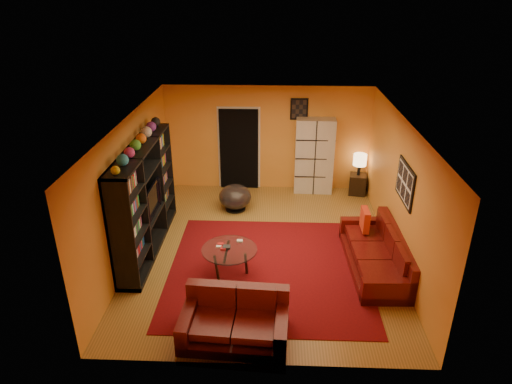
{
  "coord_description": "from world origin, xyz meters",
  "views": [
    {
      "loc": [
        0.16,
        -7.72,
        4.83
      ],
      "look_at": [
        -0.16,
        0.1,
        1.19
      ],
      "focal_mm": 32.0,
      "sensor_mm": 36.0,
      "label": 1
    }
  ],
  "objects_px": {
    "coffee_table": "(229,251)",
    "table_lamp": "(360,160)",
    "sofa": "(380,254)",
    "tv": "(148,200)",
    "side_table": "(357,184)",
    "bowl_chair": "(235,197)",
    "entertainment_unit": "(145,199)",
    "storage_cabinet": "(314,156)",
    "loveseat": "(235,319)"
  },
  "relations": [
    {
      "from": "storage_cabinet",
      "to": "bowl_chair",
      "type": "bearing_deg",
      "value": -147.06
    },
    {
      "from": "entertainment_unit",
      "to": "bowl_chair",
      "type": "relative_size",
      "value": 4.03
    },
    {
      "from": "entertainment_unit",
      "to": "coffee_table",
      "type": "xyz_separation_m",
      "value": [
        1.68,
        -0.84,
        -0.6
      ]
    },
    {
      "from": "table_lamp",
      "to": "sofa",
      "type": "bearing_deg",
      "value": -91.96
    },
    {
      "from": "coffee_table",
      "to": "side_table",
      "type": "distance_m",
      "value": 4.54
    },
    {
      "from": "tv",
      "to": "bowl_chair",
      "type": "xyz_separation_m",
      "value": [
        1.52,
        1.65,
        -0.69
      ]
    },
    {
      "from": "entertainment_unit",
      "to": "side_table",
      "type": "relative_size",
      "value": 6.0
    },
    {
      "from": "storage_cabinet",
      "to": "table_lamp",
      "type": "xyz_separation_m",
      "value": [
        1.09,
        -0.11,
        -0.05
      ]
    },
    {
      "from": "table_lamp",
      "to": "bowl_chair",
      "type": "bearing_deg",
      "value": -161.21
    },
    {
      "from": "entertainment_unit",
      "to": "coffee_table",
      "type": "relative_size",
      "value": 3.03
    },
    {
      "from": "tv",
      "to": "sofa",
      "type": "distance_m",
      "value": 4.46
    },
    {
      "from": "tv",
      "to": "table_lamp",
      "type": "distance_m",
      "value": 5.21
    },
    {
      "from": "coffee_table",
      "to": "table_lamp",
      "type": "bearing_deg",
      "value": 51.14
    },
    {
      "from": "tv",
      "to": "storage_cabinet",
      "type": "height_order",
      "value": "storage_cabinet"
    },
    {
      "from": "entertainment_unit",
      "to": "tv",
      "type": "xyz_separation_m",
      "value": [
        0.05,
        0.03,
        -0.04
      ]
    },
    {
      "from": "coffee_table",
      "to": "side_table",
      "type": "bearing_deg",
      "value": 51.14
    },
    {
      "from": "tv",
      "to": "side_table",
      "type": "relative_size",
      "value": 2.01
    },
    {
      "from": "entertainment_unit",
      "to": "storage_cabinet",
      "type": "bearing_deg",
      "value": 39.22
    },
    {
      "from": "tv",
      "to": "bowl_chair",
      "type": "relative_size",
      "value": 1.35
    },
    {
      "from": "loveseat",
      "to": "table_lamp",
      "type": "height_order",
      "value": "table_lamp"
    },
    {
      "from": "bowl_chair",
      "to": "side_table",
      "type": "bearing_deg",
      "value": 18.79
    },
    {
      "from": "entertainment_unit",
      "to": "side_table",
      "type": "distance_m",
      "value": 5.32
    },
    {
      "from": "sofa",
      "to": "bowl_chair",
      "type": "bearing_deg",
      "value": 139.76
    },
    {
      "from": "sofa",
      "to": "loveseat",
      "type": "height_order",
      "value": "same"
    },
    {
      "from": "side_table",
      "to": "table_lamp",
      "type": "relative_size",
      "value": 0.93
    },
    {
      "from": "tv",
      "to": "sofa",
      "type": "height_order",
      "value": "tv"
    },
    {
      "from": "sofa",
      "to": "side_table",
      "type": "bearing_deg",
      "value": 85.96
    },
    {
      "from": "entertainment_unit",
      "to": "loveseat",
      "type": "bearing_deg",
      "value": -51.63
    },
    {
      "from": "sofa",
      "to": "coffee_table",
      "type": "bearing_deg",
      "value": -175.97
    },
    {
      "from": "entertainment_unit",
      "to": "sofa",
      "type": "height_order",
      "value": "entertainment_unit"
    },
    {
      "from": "tv",
      "to": "bowl_chair",
      "type": "height_order",
      "value": "tv"
    },
    {
      "from": "tv",
      "to": "table_lamp",
      "type": "bearing_deg",
      "value": -59.29
    },
    {
      "from": "side_table",
      "to": "sofa",
      "type": "bearing_deg",
      "value": -91.96
    },
    {
      "from": "tv",
      "to": "sofa",
      "type": "relative_size",
      "value": 0.44
    },
    {
      "from": "sofa",
      "to": "bowl_chair",
      "type": "height_order",
      "value": "sofa"
    },
    {
      "from": "sofa",
      "to": "bowl_chair",
      "type": "relative_size",
      "value": 3.09
    },
    {
      "from": "table_lamp",
      "to": "coffee_table",
      "type": "bearing_deg",
      "value": -128.86
    },
    {
      "from": "bowl_chair",
      "to": "side_table",
      "type": "relative_size",
      "value": 1.49
    },
    {
      "from": "tv",
      "to": "side_table",
      "type": "xyz_separation_m",
      "value": [
        4.47,
        2.66,
        -0.76
      ]
    },
    {
      "from": "side_table",
      "to": "table_lamp",
      "type": "xyz_separation_m",
      "value": [
        -0.0,
        0.0,
        0.63
      ]
    },
    {
      "from": "sofa",
      "to": "tv",
      "type": "bearing_deg",
      "value": 170.35
    },
    {
      "from": "sofa",
      "to": "table_lamp",
      "type": "bearing_deg",
      "value": 85.96
    },
    {
      "from": "bowl_chair",
      "to": "table_lamp",
      "type": "distance_m",
      "value": 3.17
    },
    {
      "from": "bowl_chair",
      "to": "sofa",
      "type": "bearing_deg",
      "value": -38.16
    },
    {
      "from": "sofa",
      "to": "loveseat",
      "type": "distance_m",
      "value": 3.12
    },
    {
      "from": "sofa",
      "to": "storage_cabinet",
      "type": "bearing_deg",
      "value": 104.28
    },
    {
      "from": "sofa",
      "to": "storage_cabinet",
      "type": "height_order",
      "value": "storage_cabinet"
    },
    {
      "from": "entertainment_unit",
      "to": "sofa",
      "type": "distance_m",
      "value": 4.51
    },
    {
      "from": "entertainment_unit",
      "to": "storage_cabinet",
      "type": "xyz_separation_m",
      "value": [
        3.43,
        2.8,
        -0.12
      ]
    },
    {
      "from": "coffee_table",
      "to": "storage_cabinet",
      "type": "bearing_deg",
      "value": 64.31
    }
  ]
}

